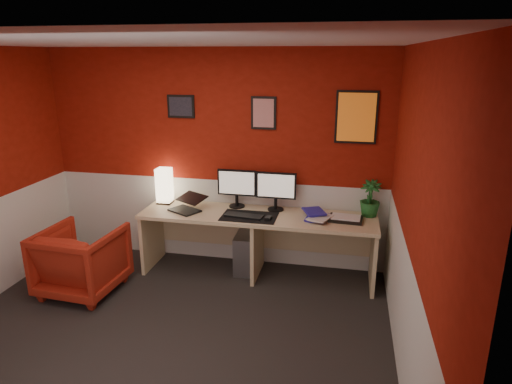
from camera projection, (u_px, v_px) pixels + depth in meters
name	position (u px, v px, depth m)	size (l,w,h in m)	color
ground	(161.00, 341.00, 3.93)	(4.00, 3.50, 0.01)	black
ceiling	(140.00, 42.00, 3.20)	(4.00, 3.50, 0.01)	white
wall_back	(215.00, 159.00, 5.20)	(4.00, 0.01, 2.50)	maroon
wall_right	(414.00, 225.00, 3.18)	(0.01, 3.50, 2.50)	maroon
wainscot_back	(217.00, 220.00, 5.42)	(4.00, 0.01, 1.00)	silver
wainscot_right	(403.00, 317.00, 3.40)	(0.01, 3.50, 1.00)	silver
desk	(257.00, 245.00, 5.03)	(2.60, 0.65, 0.73)	#CCB783
shoji_lamp	(164.00, 187.00, 5.25)	(0.16, 0.16, 0.40)	#FFE5B2
laptop	(184.00, 202.00, 4.99)	(0.33, 0.23, 0.22)	black
monitor_left	(237.00, 183.00, 5.09)	(0.45, 0.06, 0.58)	black
monitor_right	(276.00, 185.00, 4.98)	(0.45, 0.06, 0.58)	black
desk_mat	(249.00, 216.00, 4.85)	(0.60, 0.38, 0.01)	black
keyboard	(244.00, 216.00, 4.84)	(0.42, 0.14, 0.02)	black
mouse	(268.00, 218.00, 4.75)	(0.06, 0.10, 0.03)	black
book_bottom	(307.00, 216.00, 4.82)	(0.22, 0.29, 0.03)	#29229F
book_middle	(312.00, 216.00, 4.76)	(0.20, 0.27, 0.02)	silver
book_top	(305.00, 212.00, 4.80)	(0.20, 0.27, 0.03)	#29229F
zen_tray	(346.00, 219.00, 4.74)	(0.35, 0.25, 0.03)	black
potted_plant	(370.00, 198.00, 4.82)	(0.22, 0.22, 0.40)	#19591E
pc_tower	(245.00, 252.00, 5.19)	(0.20, 0.45, 0.45)	#99999E
armchair	(82.00, 260.00, 4.68)	(0.76, 0.78, 0.71)	#A32212
art_left	(181.00, 106.00, 5.09)	(0.32, 0.02, 0.26)	black
art_center	(264.00, 113.00, 4.92)	(0.28, 0.02, 0.36)	red
art_right	(356.00, 117.00, 4.73)	(0.44, 0.02, 0.56)	orange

